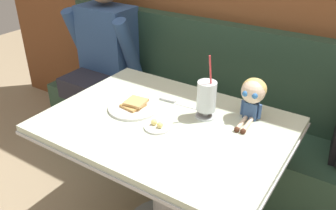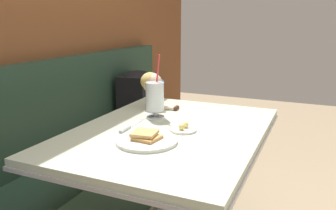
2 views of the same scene
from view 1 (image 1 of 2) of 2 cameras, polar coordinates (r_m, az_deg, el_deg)
booth_bench at (r=2.33m, az=8.24°, el=-4.54°), size 2.60×0.48×1.00m
diner_table at (r=1.75m, az=-0.35°, el=-8.15°), size 1.11×0.81×0.74m
toast_plate at (r=1.75m, az=-5.48°, el=-0.27°), size 0.25×0.25×0.04m
milkshake_glass at (r=1.64m, az=6.19°, el=1.15°), size 0.10×0.10×0.32m
butter_saucer at (r=1.59m, az=-1.73°, el=-3.40°), size 0.12×0.12×0.04m
butter_knife at (r=1.80m, az=0.86°, el=0.51°), size 0.24×0.03×0.01m
seated_doll at (r=1.65m, az=13.47°, el=1.79°), size 0.12×0.22×0.20m
diner_patron at (r=2.56m, az=-10.13°, el=8.94°), size 0.55×0.48×0.81m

